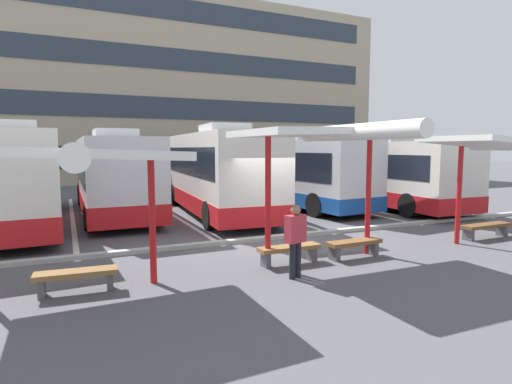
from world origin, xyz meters
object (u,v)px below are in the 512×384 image
waiting_shelter_1 (328,136)px  coach_bus_3 (279,171)px  coach_bus_0 (17,179)px  waiting_shelter_0 (71,156)px  bench_0 (76,277)px  coach_bus_4 (366,172)px  coach_bus_1 (113,176)px  waiting_passenger_0 (295,237)px  bench_1 (289,250)px  bench_3 (486,227)px  bench_2 (354,245)px  coach_bus_2 (216,173)px  waiting_shelter_2 (503,146)px

waiting_shelter_1 → coach_bus_3: bearing=68.2°
coach_bus_0 → coach_bus_3: coach_bus_0 is taller
waiting_shelter_0 → bench_0: bearing=90.0°
coach_bus_4 → waiting_shelter_0: bearing=-148.3°
coach_bus_1 → waiting_passenger_0: coach_bus_1 is taller
waiting_shelter_0 → bench_1: 5.31m
bench_1 → bench_3: size_ratio=0.84×
bench_0 → bench_2: bearing=-0.9°
coach_bus_3 → coach_bus_0: bearing=-171.5°
coach_bus_1 → coach_bus_2: bearing=-23.8°
coach_bus_3 → bench_0: 14.32m
coach_bus_4 → bench_1: bearing=-137.8°
coach_bus_0 → waiting_shelter_2: (13.47, -8.93, 1.15)m
coach_bus_1 → bench_3: bearing=-44.9°
coach_bus_4 → bench_3: size_ratio=6.39×
bench_0 → coach_bus_1: bearing=80.2°
coach_bus_1 → waiting_passenger_0: bearing=-76.7°
waiting_shelter_1 → waiting_passenger_0: bearing=-150.0°
coach_bus_4 → waiting_shelter_0: 16.27m
waiting_shelter_1 → waiting_passenger_0: size_ratio=2.94×
coach_bus_4 → waiting_passenger_0: (-9.48, -9.23, -0.68)m
waiting_passenger_0 → bench_2: bearing=20.7°
coach_bus_2 → waiting_shelter_1: (-0.10, -8.47, 1.34)m
coach_bus_1 → bench_0: (-1.73, -10.07, -1.31)m
bench_2 → waiting_passenger_0: size_ratio=0.96×
bench_0 → coach_bus_0: bearing=101.2°
coach_bus_0 → waiting_shelter_1: 11.52m
coach_bus_0 → waiting_shelter_2: coach_bus_0 is taller
bench_3 → waiting_passenger_0: 7.54m
coach_bus_0 → bench_0: 8.86m
coach_bus_2 → waiting_shelter_1: coach_bus_2 is taller
coach_bus_1 → bench_2: size_ratio=6.76×
coach_bus_1 → waiting_shelter_2: (10.04, -10.41, 1.23)m
coach_bus_0 → coach_bus_4: coach_bus_0 is taller
coach_bus_3 → waiting_shelter_1: coach_bus_3 is taller
bench_0 → waiting_passenger_0: bearing=-12.4°
coach_bus_3 → bench_1: 11.50m
bench_0 → bench_3: same height
waiting_shelter_1 → coach_bus_2: bearing=89.3°
bench_1 → coach_bus_4: bearing=42.2°
coach_bus_3 → waiting_shelter_1: bearing=-111.8°
waiting_shelter_0 → coach_bus_2: bearing=56.0°
bench_0 → bench_2: (6.56, -0.11, 0.00)m
coach_bus_0 → bench_1: size_ratio=6.64×
coach_bus_3 → coach_bus_1: bearing=-178.3°
coach_bus_0 → bench_3: size_ratio=5.61×
coach_bus_3 → bench_0: (-9.86, -10.30, -1.31)m
coach_bus_0 → bench_3: 16.00m
bench_0 → bench_2: 6.56m
coach_bus_1 → bench_0: coach_bus_1 is taller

